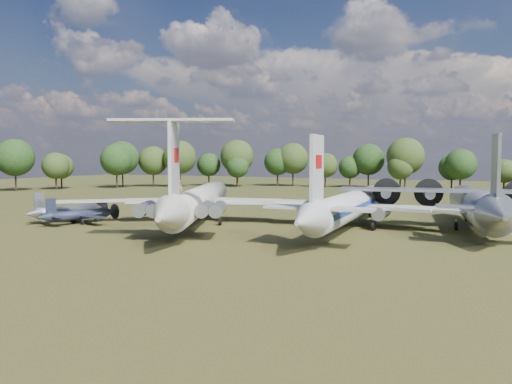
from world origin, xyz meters
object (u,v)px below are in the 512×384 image
at_px(il62_airliner, 200,205).
at_px(small_prop_west, 80,217).
at_px(an12_transport, 476,210).
at_px(tu104_jet, 353,210).
at_px(person_on_il62, 180,187).
at_px(small_prop_northwest, 68,213).

relative_size(il62_airliner, small_prop_west, 4.02).
bearing_deg(an12_transport, small_prop_west, -170.10).
distance_m(tu104_jet, small_prop_west, 36.79).
bearing_deg(tu104_jet, an12_transport, 17.80).
xyz_separation_m(il62_airliner, small_prop_west, (-14.58, -7.59, -1.59)).
bearing_deg(il62_airliner, small_prop_west, -175.76).
relative_size(tu104_jet, an12_transport, 1.26).
bearing_deg(small_prop_west, an12_transport, 32.86).
relative_size(il62_airliner, person_on_il62, 32.93).
height_order(an12_transport, small_prop_northwest, an12_transport).
distance_m(small_prop_northwest, person_on_il62, 25.70).
height_order(il62_airliner, person_on_il62, person_on_il62).
bearing_deg(an12_transport, person_on_il62, -151.39).
relative_size(an12_transport, small_prop_west, 2.96).
relative_size(il62_airliner, tu104_jet, 1.08).
bearing_deg(il62_airliner, an12_transport, -7.75).
height_order(tu104_jet, an12_transport, an12_transport).
height_order(il62_airliner, tu104_jet, il62_airliner).
xyz_separation_m(tu104_jet, person_on_il62, (-14.61, -17.35, 3.45)).
bearing_deg(small_prop_west, person_on_il62, -1.43).
bearing_deg(small_prop_west, tu104_jet, 32.53).
height_order(small_prop_northwest, person_on_il62, person_on_il62).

